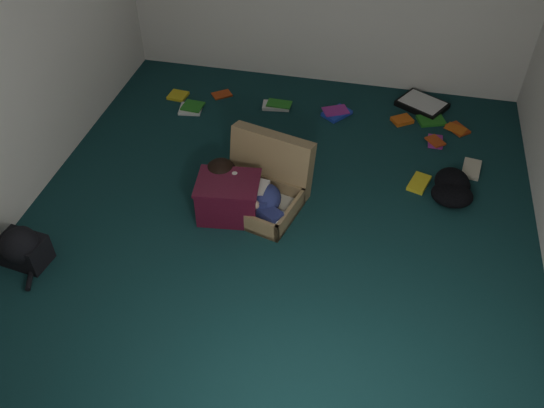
% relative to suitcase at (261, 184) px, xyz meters
% --- Properties ---
extents(floor, '(4.50, 4.50, 0.00)m').
position_rel_suitcase_xyz_m(floor, '(0.19, -0.27, -0.15)').
color(floor, '#133638').
rests_on(floor, ground).
extents(wall_front, '(4.50, 0.00, 4.50)m').
position_rel_suitcase_xyz_m(wall_front, '(0.19, -2.52, 1.15)').
color(wall_front, white).
rests_on(wall_front, ground).
extents(suitcase, '(0.85, 0.84, 0.52)m').
position_rel_suitcase_xyz_m(suitcase, '(0.00, 0.00, 0.00)').
color(suitcase, '#9A7E54').
rests_on(suitcase, floor).
extents(person, '(0.72, 0.50, 0.32)m').
position_rel_suitcase_xyz_m(person, '(-0.09, -0.16, 0.04)').
color(person, beige).
rests_on(person, suitcase).
extents(maroon_bin, '(0.53, 0.44, 0.33)m').
position_rel_suitcase_xyz_m(maroon_bin, '(-0.20, -0.23, 0.01)').
color(maroon_bin, '#511025').
rests_on(maroon_bin, floor).
extents(backpack, '(0.45, 0.38, 0.25)m').
position_rel_suitcase_xyz_m(backpack, '(-1.51, -1.05, -0.03)').
color(backpack, black).
rests_on(backpack, floor).
extents(clothing_pile, '(0.46, 0.40, 0.13)m').
position_rel_suitcase_xyz_m(clothing_pile, '(1.48, 0.40, -0.09)').
color(clothing_pile, black).
rests_on(clothing_pile, floor).
extents(paper_tray, '(0.55, 0.51, 0.06)m').
position_rel_suitcase_xyz_m(paper_tray, '(1.25, 1.68, -0.12)').
color(paper_tray, black).
rests_on(paper_tray, floor).
extents(book_scatter, '(3.10, 1.25, 0.02)m').
position_rel_suitcase_xyz_m(book_scatter, '(0.52, 1.19, -0.14)').
color(book_scatter, gold).
rests_on(book_scatter, floor).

